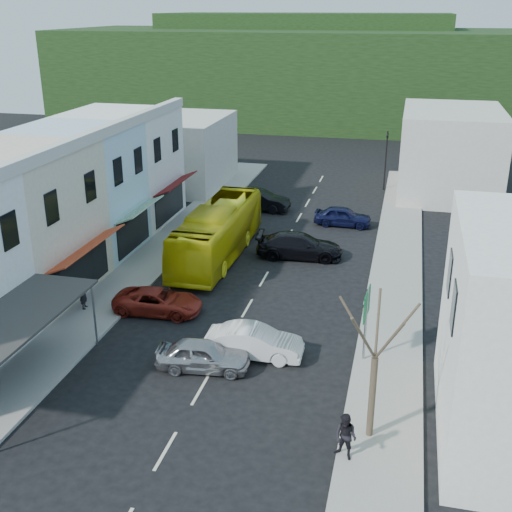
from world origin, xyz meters
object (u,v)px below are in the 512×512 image
Objects in this scene: pedestrian_left at (84,293)px; street_tree at (375,358)px; car_white at (254,343)px; pedestrian_right at (346,437)px; car_red at (158,300)px; traffic_signal at (386,161)px; direction_sign at (365,326)px; bus at (218,234)px; car_silver at (203,355)px.

street_tree is at bearing -127.86° from pedestrian_left.
pedestrian_right reaches higher than car_white.
car_red is at bearing 162.78° from pedestrian_right.
car_white is at bearing 151.60° from pedestrian_right.
direction_sign is at bearing 89.42° from traffic_signal.
street_tree is at bearing -78.69° from direction_sign.
direction_sign is at bearing 113.60° from pedestrian_right.
street_tree is at bearing -132.77° from car_white.
street_tree is 35.12m from traffic_signal.
pedestrian_left is 31.16m from traffic_signal.
bus reaches higher than pedestrian_left.
pedestrian_right is 0.25× the size of street_tree.
traffic_signal reaches higher than car_silver.
car_red is at bearing 171.26° from direction_sign.
street_tree is at bearing -56.47° from bus.
pedestrian_right is 0.33× the size of traffic_signal.
car_white is 0.65× the size of street_tree.
bus is 13.62m from car_silver.
pedestrian_left is 14.73m from direction_sign.
traffic_signal is (14.00, 27.80, 1.54)m from pedestrian_left.
car_white is 0.87× the size of traffic_signal.
pedestrian_left is 1.00× the size of pedestrian_right.
pedestrian_left is 17.07m from street_tree.
car_white is 0.96× the size of car_red.
pedestrian_left is at bearing 61.54° from traffic_signal.
car_white is 1.23× the size of direction_sign.
street_tree is at bearing 90.31° from traffic_signal.
pedestrian_right is (10.66, -9.48, 0.30)m from car_red.
pedestrian_left is (-9.73, 2.51, 0.30)m from car_white.
car_red is 0.90× the size of traffic_signal.
traffic_signal is (10.16, 27.12, 1.84)m from car_red.
car_white and car_red have the same top height.
pedestrian_left is (-3.84, -0.68, 0.30)m from car_red.
car_red is 14.17m from street_tree.
direction_sign is at bearing 96.85° from street_tree.
direction_sign reaches higher than car_silver.
pedestrian_left is (-7.82, 4.12, 0.30)m from car_silver.
bus is 12.73m from car_white.
car_silver and car_red have the same top height.
car_silver is 0.96× the size of car_red.
street_tree is at bearing -119.32° from car_silver.
car_white is 7.77m from street_tree.
street_tree is (10.69, -16.37, 1.82)m from bus.
car_red is at bearing 33.50° from car_silver.
pedestrian_left is 16.96m from pedestrian_right.
car_silver is at bearing 77.32° from traffic_signal.
car_silver is 2.59× the size of pedestrian_right.
bus is 6.82× the size of pedestrian_left.
street_tree is (11.41, -7.97, 2.67)m from car_red.
pedestrian_left is at bearing 73.58° from car_white.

